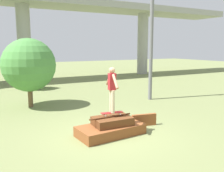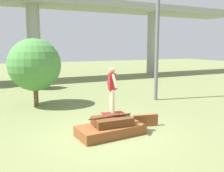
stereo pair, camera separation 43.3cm
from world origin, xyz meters
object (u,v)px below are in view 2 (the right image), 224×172
skateboard (112,113)px  utility_pole (158,21)px  skater (112,87)px  tree_behind_left (43,65)px  tree_mid_back (35,65)px

skateboard → utility_pole: utility_pole is taller
skater → tree_behind_left: (-0.26, 10.39, 0.06)m
utility_pole → tree_mid_back: (-6.17, 1.43, -2.23)m
skateboard → tree_behind_left: tree_behind_left is taller
skateboard → tree_behind_left: 10.43m
utility_pole → tree_behind_left: 8.54m
tree_behind_left → tree_mid_back: bearing=-104.9°
utility_pole → tree_behind_left: (-4.80, 6.55, -2.61)m
skater → utility_pole: (4.55, 3.83, 2.67)m
skateboard → tree_behind_left: size_ratio=0.31×
skateboard → tree_mid_back: 5.66m
skateboard → tree_mid_back: bearing=107.1°
utility_pole → tree_mid_back: bearing=166.9°
skateboard → tree_mid_back: size_ratio=0.23×
skater → tree_behind_left: 10.39m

